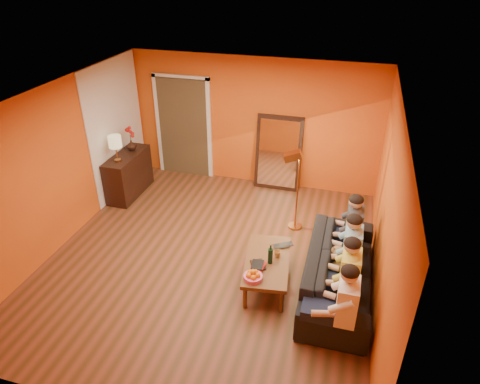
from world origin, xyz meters
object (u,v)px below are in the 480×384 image
(floor_lamp, at_px, (297,192))
(wine_bottle, at_px, (270,254))
(dog, at_px, (337,271))
(person_mid_left, at_px, (349,277))
(person_far_right, at_px, (353,231))
(mirror_frame, at_px, (278,153))
(tumbler, at_px, (277,254))
(sofa, at_px, (339,270))
(table_lamp, at_px, (116,149))
(sideboard, at_px, (129,174))
(coffee_table, at_px, (267,271))
(person_mid_right, at_px, (351,252))
(vase, at_px, (131,145))
(laptop, at_px, (284,247))
(person_far_left, at_px, (346,307))

(floor_lamp, distance_m, wine_bottle, 1.61)
(dog, xyz_separation_m, wine_bottle, (-0.94, -0.17, 0.23))
(person_mid_left, height_order, wine_bottle, person_mid_left)
(person_far_right, bearing_deg, mirror_frame, 126.43)
(mirror_frame, distance_m, tumbler, 2.90)
(sofa, bearing_deg, table_lamp, 71.60)
(sideboard, distance_m, coffee_table, 3.74)
(person_far_right, bearing_deg, person_mid_right, -90.00)
(person_mid_left, relative_size, person_far_right, 1.00)
(person_mid_left, bearing_deg, vase, 151.12)
(person_mid_left, relative_size, vase, 6.03)
(mirror_frame, height_order, person_mid_right, mirror_frame)
(sofa, bearing_deg, vase, 65.18)
(wine_bottle, xyz_separation_m, vase, (-3.28, 2.17, 0.38))
(dog, bearing_deg, laptop, 142.51)
(sofa, xyz_separation_m, coffee_table, (-1.01, -0.16, -0.13))
(sofa, distance_m, coffee_table, 1.03)
(table_lamp, distance_m, wine_bottle, 3.69)
(dog, distance_m, person_far_right, 0.75)
(wine_bottle, bearing_deg, sofa, 12.14)
(sofa, xyz_separation_m, wine_bottle, (-0.96, -0.21, 0.24))
(person_mid_left, bearing_deg, dog, 109.83)
(coffee_table, xyz_separation_m, dog, (0.99, 0.12, 0.14))
(vase, bearing_deg, person_mid_right, -23.06)
(sideboard, relative_size, dog, 1.71)
(mirror_frame, height_order, laptop, mirror_frame)
(person_mid_left, bearing_deg, table_lamp, 156.94)
(sideboard, bearing_deg, table_lamp, -90.00)
(wine_bottle, bearing_deg, coffee_table, 135.00)
(dog, height_order, person_far_right, person_far_right)
(mirror_frame, xyz_separation_m, person_mid_left, (1.58, -3.24, -0.15))
(table_lamp, xyz_separation_m, person_mid_left, (4.37, -1.86, -0.49))
(laptop, bearing_deg, floor_lamp, 58.77)
(mirror_frame, xyz_separation_m, person_far_left, (1.58, -3.79, -0.15))
(tumbler, bearing_deg, person_mid_right, 7.62)
(person_far_right, bearing_deg, laptop, -154.58)
(sideboard, distance_m, person_far_left, 5.15)
(sideboard, height_order, person_far_right, person_far_right)
(coffee_table, bearing_deg, person_mid_right, 5.29)
(laptop, bearing_deg, table_lamp, 128.53)
(coffee_table, height_order, wine_bottle, wine_bottle)
(dog, distance_m, tumbler, 0.88)
(sofa, height_order, floor_lamp, floor_lamp)
(floor_lamp, xyz_separation_m, vase, (-3.40, 0.56, 0.23))
(dog, bearing_deg, coffee_table, 165.24)
(person_far_left, xyz_separation_m, person_mid_left, (0.00, 0.55, 0.00))
(sofa, xyz_separation_m, person_far_right, (0.13, 0.65, 0.27))
(table_lamp, relative_size, sofa, 0.22)
(sideboard, xyz_separation_m, tumbler, (3.35, -1.75, 0.04))
(table_lamp, height_order, vase, table_lamp)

